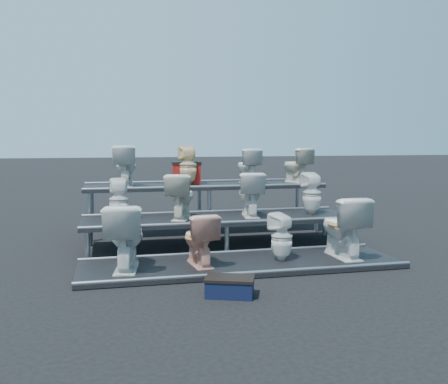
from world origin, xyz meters
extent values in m
plane|color=black|center=(0.00, 0.00, 0.00)|extent=(80.00, 80.00, 0.00)
cube|color=black|center=(0.00, -1.30, 0.03)|extent=(4.20, 1.20, 0.06)
cube|color=black|center=(0.00, 0.00, 0.23)|extent=(4.20, 1.20, 0.46)
cube|color=black|center=(0.00, 1.30, 0.43)|extent=(4.20, 1.20, 0.86)
imported|color=silver|center=(-1.49, -1.30, 0.47)|extent=(0.57, 0.87, 0.83)
imported|color=#E2A18B|center=(-0.56, -1.30, 0.40)|extent=(0.45, 0.70, 0.68)
imported|color=silver|center=(0.56, -1.30, 0.38)|extent=(0.38, 0.38, 0.63)
imported|color=silver|center=(1.44, -1.30, 0.48)|extent=(0.49, 0.84, 0.84)
imported|color=silver|center=(-1.53, 0.00, 0.78)|extent=(0.29, 0.29, 0.64)
imported|color=beige|center=(-0.61, 0.00, 0.81)|extent=(0.59, 0.77, 0.70)
imported|color=silver|center=(0.49, 0.00, 0.81)|extent=(0.48, 0.74, 0.70)
imported|color=silver|center=(1.53, 0.00, 0.80)|extent=(0.32, 0.33, 0.68)
imported|color=silver|center=(-1.38, 1.30, 1.21)|extent=(0.47, 0.73, 0.70)
imported|color=beige|center=(-0.29, 1.30, 1.21)|extent=(0.34, 0.35, 0.70)
imported|color=silver|center=(0.82, 1.30, 1.18)|extent=(0.40, 0.65, 0.64)
imported|color=beige|center=(1.77, 1.30, 1.18)|extent=(0.52, 0.71, 0.65)
cube|color=maroon|center=(-0.29, 1.48, 1.04)|extent=(0.52, 0.43, 0.36)
cube|color=black|center=(-0.44, -2.46, 0.09)|extent=(0.57, 0.46, 0.18)
camera|label=1|loc=(-1.68, -7.50, 1.67)|focal=40.00mm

